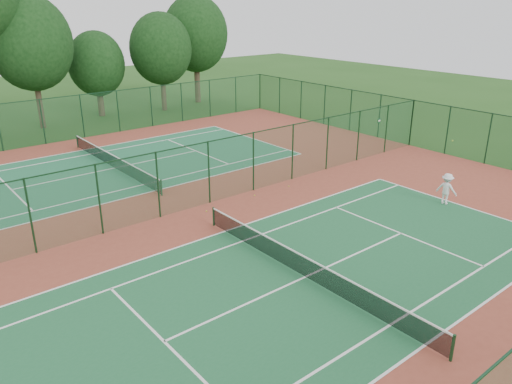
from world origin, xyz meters
TOP-DOWN VIEW (x-y plane):
  - ground at (0.00, 0.00)m, footprint 120.00×120.00m
  - red_pad at (0.00, 0.00)m, footprint 40.00×36.00m
  - court_near at (0.00, -9.00)m, footprint 23.77×10.97m
  - court_far at (0.00, 9.00)m, footprint 23.77×10.97m
  - fence_north at (0.00, 18.00)m, footprint 40.00×0.09m
  - fence_east at (20.00, 0.00)m, footprint 0.09×36.00m
  - fence_divider at (0.00, 0.00)m, footprint 40.00×0.09m
  - tennis_net_near at (0.00, -9.00)m, footprint 0.10×12.90m
  - tennis_net_far at (0.00, 9.00)m, footprint 0.10×12.90m
  - player_near at (11.38, -8.26)m, footprint 0.84×1.22m
  - stray_ball_a at (6.60, -0.91)m, footprint 0.07×0.07m
  - stray_ball_b at (4.07, -0.78)m, footprint 0.08×0.08m
  - stray_ball_c at (0.66, -0.95)m, footprint 0.07×0.07m
  - evergreen_row at (0.50, 24.25)m, footprint 39.00×5.00m

SIDE VIEW (x-z plane):
  - ground at x=0.00m, z-range 0.00..0.00m
  - evergreen_row at x=0.50m, z-range -6.00..6.00m
  - red_pad at x=0.00m, z-range 0.00..0.01m
  - court_near at x=0.00m, z-range 0.01..0.02m
  - court_far at x=0.00m, z-range 0.01..0.02m
  - stray_ball_a at x=6.60m, z-range 0.01..0.08m
  - stray_ball_c at x=0.66m, z-range 0.01..0.08m
  - stray_ball_b at x=4.07m, z-range 0.01..0.09m
  - tennis_net_near at x=0.00m, z-range 0.06..1.03m
  - tennis_net_far at x=0.00m, z-range 0.06..1.03m
  - player_near at x=11.38m, z-range 0.02..1.75m
  - fence_east at x=20.00m, z-range 0.01..3.51m
  - fence_north at x=0.00m, z-range 0.01..3.51m
  - fence_divider at x=0.00m, z-range 0.01..3.51m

